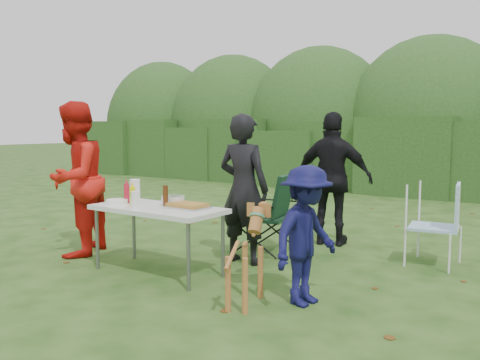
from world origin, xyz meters
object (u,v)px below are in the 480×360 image
Objects in this scene: person_red_jacket at (75,179)px; mustard_bottle at (133,196)px; person_cook at (244,189)px; person_black_puffy at (333,179)px; dog at (245,259)px; beer_bottle at (165,196)px; lawn_chair at (434,224)px; camping_chair at (265,213)px; paper_towel_roll at (135,190)px; folding_table at (158,212)px; child at (306,235)px; ketchup_bottle at (127,194)px.

person_red_jacket reaches higher than mustard_bottle.
person_black_puffy is (0.47, 1.45, 0.03)m from person_cook.
person_red_jacket is 2.15× the size of dog.
beer_bottle is at bearing 66.45° from person_red_jacket.
lawn_chair reaches higher than mustard_bottle.
person_black_puffy is 1.76× the size of camping_chair.
person_red_jacket reaches higher than dog.
person_cook reaches higher than mustard_bottle.
person_black_puffy reaches higher than camping_chair.
person_cook is 1.52m from dog.
person_cook is 6.78× the size of paper_towel_roll.
dog is at bearing -13.38° from beer_bottle.
dog is at bearing -11.75° from folding_table.
lawn_chair is at bearing 42.08° from beer_bottle.
child is at bearing 63.95° from lawn_chair.
camping_chair is 1.75m from mustard_bottle.
mustard_bottle is at bearing -167.40° from folding_table.
camping_chair is (-0.87, 1.73, 0.09)m from dog.
lawn_chair is (2.39, 2.08, -0.20)m from folding_table.
child reaches higher than paper_towel_roll.
folding_table is at bearing 65.87° from person_red_jacket.
child is 5.29× the size of beer_bottle.
person_black_puffy is at bearing 58.27° from ketchup_bottle.
person_black_puffy is at bearing -129.97° from camping_chair.
mustard_bottle is (-1.66, 0.21, 0.42)m from dog.
child is at bearing 1.59° from folding_table.
child is (1.79, 0.05, -0.05)m from folding_table.
folding_table is 0.54m from paper_towel_roll.
child is 2.28m from ketchup_bottle.
folding_table is 1.79m from child.
camping_chair is (-0.51, -0.90, -0.39)m from person_black_puffy.
folding_table is 1.68× the size of dog.
child is (1.28, -0.85, -0.25)m from person_cook.
folding_table is 0.36m from mustard_bottle.
person_cook is 1.71× the size of camping_chair.
person_cook reaches higher than beer_bottle.
child is at bearing 66.71° from person_red_jacket.
ketchup_bottle reaches higher than mustard_bottle.
mustard_bottle is at bearing 67.34° from dog.
folding_table is 1.54× the size of lawn_chair.
camping_chair is at bearing 103.39° from person_red_jacket.
paper_towel_roll is (-1.01, -0.77, -0.01)m from person_cook.
beer_bottle is at bearing 2.35° from ketchup_bottle.
child is (0.81, -2.31, -0.27)m from person_black_puffy.
person_cook is 1.35m from ketchup_bottle.
mustard_bottle is (-2.71, -2.15, 0.35)m from lawn_chair.
lawn_chair is (1.04, 2.36, 0.06)m from dog.
person_red_jacket is at bearing 22.16° from person_cook.
child is 6.35× the size of mustard_bottle.
person_red_jacket reaches higher than folding_table.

